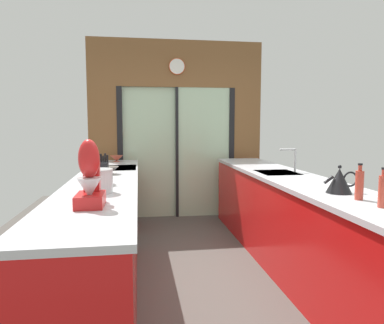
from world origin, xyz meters
TOP-DOWN VIEW (x-y plane):
  - ground_plane at (0.00, 0.60)m, footprint 5.04×7.60m
  - back_wall_unit at (0.00, 2.40)m, footprint 2.64×0.12m
  - left_counter_run at (-0.91, 0.13)m, footprint 0.62×3.80m
  - right_counter_run at (0.91, 0.30)m, footprint 0.62×3.80m
  - sink_faucet at (1.06, 0.55)m, footprint 0.19×0.02m
  - oven_range at (-0.91, 1.25)m, footprint 0.60×0.60m
  - mixing_bowl_near at (-0.89, 0.66)m, footprint 0.20×0.20m
  - mixing_bowl_far at (-0.89, 1.96)m, footprint 0.18×0.18m
  - knife_block at (-0.89, 0.04)m, footprint 0.09×0.14m
  - stand_mixer at (-0.89, -0.82)m, footprint 0.17×0.27m
  - stock_pot at (-0.89, -0.38)m, footprint 0.22×0.22m
  - kettle at (0.89, -0.65)m, footprint 0.27×0.19m
  - soap_bottle_near at (0.89, -1.13)m, footprint 0.05×0.05m
  - soap_bottle_far at (0.89, -0.89)m, footprint 0.06×0.06m

SIDE VIEW (x-z plane):
  - ground_plane at x=0.00m, z-range -0.02..0.00m
  - oven_range at x=-0.91m, z-range 0.00..0.92m
  - right_counter_run at x=0.91m, z-range 0.00..0.92m
  - left_counter_run at x=-0.91m, z-range 0.01..0.93m
  - mixing_bowl_near at x=-0.89m, z-range 0.92..1.00m
  - mixing_bowl_far at x=-0.89m, z-range 0.92..1.01m
  - stock_pot at x=-0.89m, z-range 0.91..1.11m
  - kettle at x=0.89m, z-range 0.91..1.12m
  - knife_block at x=-0.89m, z-range 0.89..1.15m
  - soap_bottle_near at x=0.89m, z-range 0.90..1.15m
  - soap_bottle_far at x=0.89m, z-range 0.90..1.15m
  - stand_mixer at x=-0.89m, z-range 0.87..1.29m
  - sink_faucet at x=1.06m, z-range 0.96..1.22m
  - back_wall_unit at x=0.00m, z-range 0.17..2.87m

